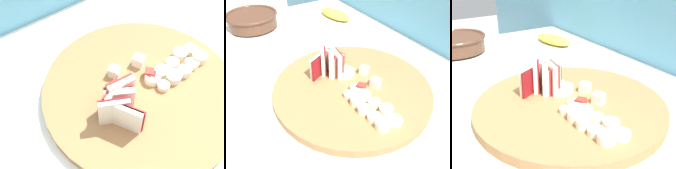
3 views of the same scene
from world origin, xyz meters
The scene contains 7 objects.
tile_backsplash centered at (0.00, 0.38, 0.73)m, with size 2.40×0.04×1.47m, color #5BA3C1.
cutting_board centered at (0.02, 0.05, 0.91)m, with size 0.36×0.36×0.02m, color olive.
apple_wedge_fan centered at (-0.05, 0.03, 0.95)m, with size 0.08×0.09×0.06m.
apple_dice_pile centered at (0.01, 0.07, 0.93)m, with size 0.11×0.08×0.02m.
banana_slice_rows centered at (0.11, 0.04, 0.93)m, with size 0.14×0.06×0.02m.
ceramic_bowl centered at (-0.44, -0.04, 0.93)m, with size 0.17×0.17×0.05m.
banana_peel centered at (-0.37, 0.24, 0.91)m, with size 0.15×0.06×0.03m, color gold.
Camera 3 is at (0.43, -0.22, 1.19)m, focal length 47.49 mm.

